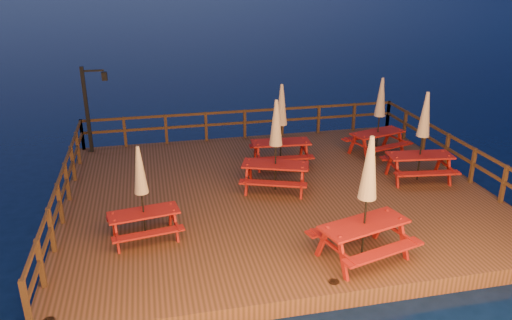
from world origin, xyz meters
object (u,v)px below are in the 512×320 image
object	(u,v)px
lamp_post	(91,102)
picnic_table_1	(379,115)
picnic_table_2	(367,197)
picnic_table_0	(276,144)

from	to	relation	value
lamp_post	picnic_table_1	bearing A→B (deg)	-14.08
lamp_post	picnic_table_1	distance (m)	9.81
lamp_post	picnic_table_2	xyz separation A→B (m)	(6.34, -8.40, -0.30)
picnic_table_1	picnic_table_0	bearing A→B (deg)	-169.43
picnic_table_2	lamp_post	bearing A→B (deg)	111.31
lamp_post	picnic_table_2	size ratio (longest dim) A/B	1.04
lamp_post	picnic_table_2	world-z (taller)	lamp_post
lamp_post	picnic_table_1	xyz separation A→B (m)	(9.51, -2.38, -0.40)
picnic_table_0	picnic_table_1	distance (m)	4.65
picnic_table_0	picnic_table_1	bearing A→B (deg)	46.98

